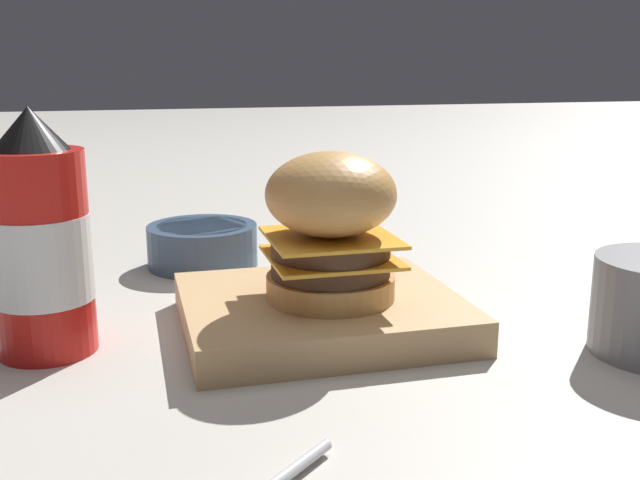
% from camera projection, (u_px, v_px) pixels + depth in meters
% --- Properties ---
extents(ground_plane, '(6.00, 6.00, 0.00)m').
position_uv_depth(ground_plane, '(384.00, 338.00, 0.64)').
color(ground_plane, '#B7B2A8').
extents(serving_board, '(0.24, 0.21, 0.03)m').
position_uv_depth(serving_board, '(320.00, 312.00, 0.66)').
color(serving_board, tan).
rests_on(serving_board, ground_plane).
extents(burger, '(0.11, 0.11, 0.13)m').
position_uv_depth(burger, '(331.00, 225.00, 0.63)').
color(burger, tan).
rests_on(burger, serving_board).
extents(ketchup_bottle, '(0.08, 0.08, 0.20)m').
position_uv_depth(ketchup_bottle, '(40.00, 246.00, 0.59)').
color(ketchup_bottle, red).
rests_on(ketchup_bottle, ground_plane).
extents(side_bowl, '(0.13, 0.13, 0.05)m').
position_uv_depth(side_bowl, '(203.00, 244.00, 0.86)').
color(side_bowl, '#384C66').
rests_on(side_bowl, ground_plane).
extents(ketchup_puddle, '(0.06, 0.06, 0.00)m').
position_uv_depth(ketchup_puddle, '(321.00, 253.00, 0.91)').
color(ketchup_puddle, '#9E140F').
rests_on(ketchup_puddle, ground_plane).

